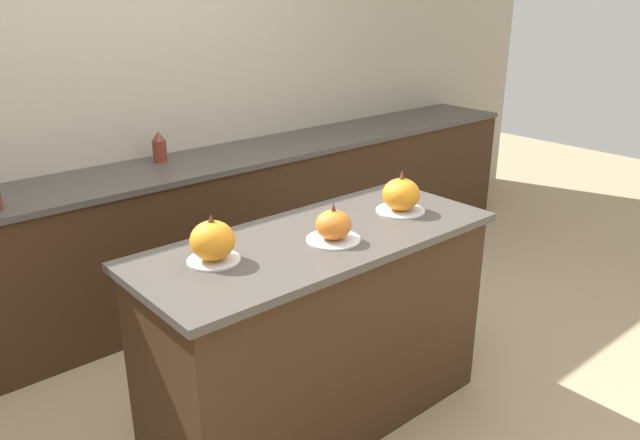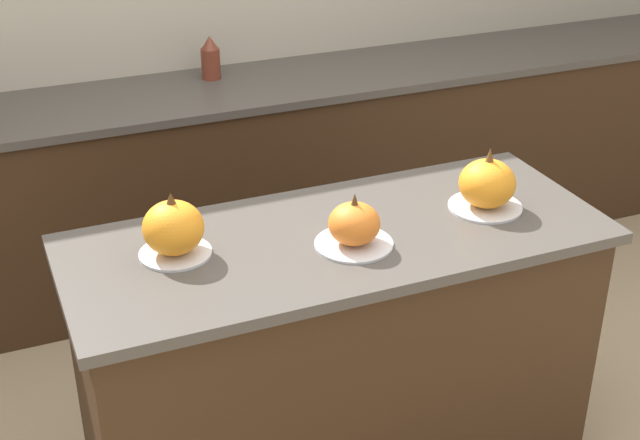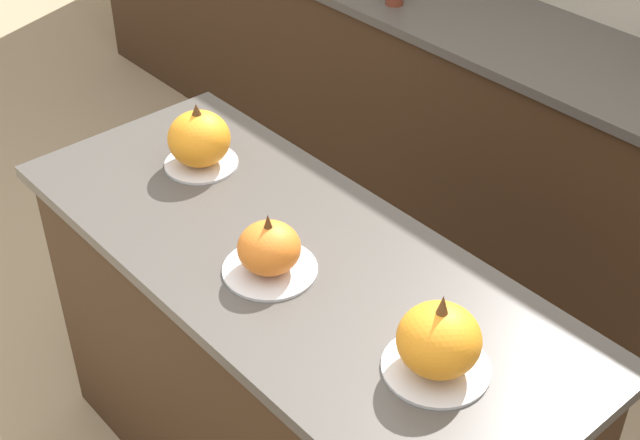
% 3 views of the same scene
% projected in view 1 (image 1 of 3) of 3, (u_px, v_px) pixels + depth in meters
% --- Properties ---
extents(ground_plane, '(12.00, 12.00, 0.00)m').
position_uv_depth(ground_plane, '(319.00, 417.00, 2.98)').
color(ground_plane, tan).
extents(wall_back, '(8.00, 0.06, 2.50)m').
position_uv_depth(wall_back, '(129.00, 106.00, 3.80)').
color(wall_back, '#B2A893').
rests_on(wall_back, ground_plane).
extents(kitchen_island, '(1.62, 0.66, 0.94)m').
position_uv_depth(kitchen_island, '(319.00, 332.00, 2.81)').
color(kitchen_island, '#382314').
rests_on(kitchen_island, ground_plane).
extents(back_counter, '(6.00, 0.60, 0.92)m').
position_uv_depth(back_counter, '(166.00, 240.00, 3.84)').
color(back_counter, '#382314').
rests_on(back_counter, ground_plane).
extents(pumpkin_cake_left, '(0.21, 0.21, 0.19)m').
position_uv_depth(pumpkin_cake_left, '(213.00, 242.00, 2.38)').
color(pumpkin_cake_left, silver).
rests_on(pumpkin_cake_left, kitchen_island).
extents(pumpkin_cake_center, '(0.23, 0.23, 0.17)m').
position_uv_depth(pumpkin_cake_center, '(333.00, 227.00, 2.58)').
color(pumpkin_cake_center, silver).
rests_on(pumpkin_cake_center, kitchen_island).
extents(pumpkin_cake_right, '(0.23, 0.23, 0.20)m').
position_uv_depth(pumpkin_cake_right, '(401.00, 196.00, 2.91)').
color(pumpkin_cake_right, silver).
rests_on(pumpkin_cake_right, kitchen_island).
extents(bottle_tall, '(0.08, 0.08, 0.19)m').
position_uv_depth(bottle_tall, '(159.00, 147.00, 3.79)').
color(bottle_tall, maroon).
rests_on(bottle_tall, back_counter).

